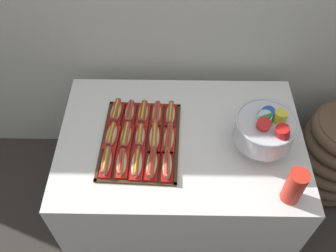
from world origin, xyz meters
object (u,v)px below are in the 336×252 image
buffet_table (179,173)px  cup_stack (294,186)px  floor_vase (333,154)px  hot_dog_10 (116,112)px  serving_tray (141,141)px  hot_dog_2 (137,164)px  hot_dog_14 (170,115)px  hot_dog_6 (126,136)px  hot_dog_11 (130,113)px  punch_bowl (265,129)px  hot_dog_5 (112,136)px  hot_dog_12 (143,113)px  hot_dog_1 (122,163)px  hot_dog_0 (107,162)px  hot_dog_9 (169,139)px  hot_dog_3 (152,164)px  hot_dog_7 (140,137)px  hot_dog_13 (157,114)px  hot_dog_8 (154,138)px  hot_dog_4 (167,165)px

buffet_table → cup_stack: bearing=-34.1°
floor_vase → hot_dog_10: floor_vase is taller
serving_tray → hot_dog_2: bearing=-92.2°
hot_dog_10 → hot_dog_14: hot_dog_10 is taller
serving_tray → hot_dog_6: 0.08m
hot_dog_11 → punch_bowl: bearing=-15.7°
hot_dog_2 → punch_bowl: size_ratio=0.57×
hot_dog_5 → hot_dog_12: (0.16, 0.16, -0.00)m
hot_dog_1 → hot_dog_12: size_ratio=0.95×
buffet_table → hot_dog_1: hot_dog_1 is taller
hot_dog_0 → serving_tray: bearing=45.5°
hot_dog_5 → hot_dog_9: hot_dog_5 is taller
hot_dog_0 → hot_dog_3: hot_dog_0 is taller
serving_tray → hot_dog_5: hot_dog_5 is taller
buffet_table → hot_dog_6: (-0.29, -0.02, 0.39)m
hot_dog_7 → hot_dog_1: bearing=-116.7°
hot_dog_2 → hot_dog_6: 0.18m
hot_dog_2 → hot_dog_10: size_ratio=1.01×
punch_bowl → hot_dog_3: bearing=-165.7°
hot_dog_10 → hot_dog_11: 0.08m
hot_dog_0 → hot_dog_11: hot_dog_0 is taller
hot_dog_0 → hot_dog_3: size_ratio=0.95×
serving_tray → hot_dog_10: size_ratio=3.10×
hot_dog_5 → hot_dog_13: 0.28m
floor_vase → cup_stack: floor_vase is taller
serving_tray → hot_dog_10: bearing=130.0°
serving_tray → punch_bowl: bearing=-2.4°
buffet_table → floor_vase: floor_vase is taller
hot_dog_10 → cup_stack: (0.86, -0.49, 0.06)m
punch_bowl → cup_stack: size_ratio=1.54×
hot_dog_7 → hot_dog_9: 0.15m
hot_dog_2 → hot_dog_12: 0.33m
hot_dog_8 → hot_dog_9: bearing=-2.2°
serving_tray → hot_dog_2: 0.17m
hot_dog_4 → hot_dog_0: bearing=177.8°
floor_vase → hot_dog_2: 1.40m
hot_dog_8 → hot_dog_10: bearing=141.5°
hot_dog_3 → hot_dog_11: size_ratio=1.07×
hot_dog_10 → hot_dog_14: (0.30, -0.01, -0.00)m
floor_vase → hot_dog_3: floor_vase is taller
hot_dog_6 → hot_dog_9: 0.23m
hot_dog_5 → hot_dog_0: bearing=-92.2°
hot_dog_5 → hot_dog_11: size_ratio=1.00×
hot_dog_12 → hot_dog_13: (0.07, -0.00, -0.00)m
floor_vase → hot_dog_1: bearing=-162.7°
hot_dog_3 → hot_dog_0: bearing=177.8°
hot_dog_3 → hot_dog_9: (0.08, 0.16, -0.00)m
buffet_table → hot_dog_13: bearing=134.1°
hot_dog_11 → hot_dog_12: size_ratio=0.99×
floor_vase → punch_bowl: 0.90m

